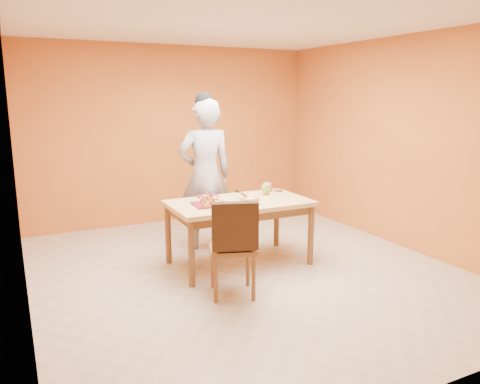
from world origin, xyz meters
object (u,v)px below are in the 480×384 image
red_dinner_plate (208,197)px  pastry_platter (209,204)px  person (205,175)px  egg_ornament (266,189)px  magenta_glass (270,187)px  checker_tin (279,191)px  dining_chair (233,245)px  dining_table (239,209)px  sponge_cake (250,201)px

red_dinner_plate → pastry_platter: bearing=-111.7°
person → egg_ornament: (0.56, -0.59, -0.12)m
red_dinner_plate → egg_ornament: 0.72m
egg_ornament → magenta_glass: (0.15, 0.17, -0.03)m
checker_tin → dining_chair: bearing=-137.8°
dining_table → magenta_glass: (0.60, 0.33, 0.15)m
dining_table → magenta_glass: 0.70m
dining_table → egg_ornament: egg_ornament is taller
dining_chair → red_dinner_plate: size_ratio=3.81×
sponge_cake → egg_ornament: size_ratio=1.36×
sponge_cake → magenta_glass: (0.55, 0.51, 0.02)m
person → magenta_glass: (0.71, -0.42, -0.15)m
dining_table → checker_tin: (0.68, 0.25, 0.11)m
egg_ornament → checker_tin: (0.23, 0.09, -0.06)m
dining_table → pastry_platter: (-0.39, -0.03, 0.10)m
sponge_cake → checker_tin: 0.76m
red_dinner_plate → magenta_glass: magenta_glass is taller
person → sponge_cake: bearing=106.0°
dining_chair → egg_ornament: dining_chair is taller
dining_chair → person: person is taller
checker_tin → magenta_glass: bearing=135.2°
dining_chair → pastry_platter: (0.05, 0.73, 0.25)m
dining_chair → magenta_glass: 1.54m
dining_chair → magenta_glass: dining_chair is taller
dining_table → sponge_cake: bearing=-74.2°
egg_ornament → red_dinner_plate: bearing=174.3°
dining_chair → dining_table: bearing=78.9°
red_dinner_plate → magenta_glass: size_ratio=2.49×
person → magenta_glass: 0.84m
magenta_glass → checker_tin: (0.08, -0.08, -0.04)m
pastry_platter → red_dinner_plate: 0.41m
red_dinner_plate → egg_ornament: size_ratio=1.67×
person → sponge_cake: person is taller
person → egg_ornament: size_ratio=12.32×
red_dinner_plate → egg_ornament: bearing=-15.0°
pastry_platter → magenta_glass: size_ratio=3.14×
dining_table → red_dinner_plate: bearing=124.8°
sponge_cake → checker_tin: bearing=33.9°
pastry_platter → red_dinner_plate: pastry_platter is taller
dining_chair → sponge_cake: bearing=69.3°
dining_table → checker_tin: bearing=20.3°
red_dinner_plate → magenta_glass: bearing=-1.1°
red_dinner_plate → checker_tin: size_ratio=2.71×
red_dinner_plate → egg_ornament: (0.69, -0.19, 0.07)m
dining_chair → person: size_ratio=0.52×
sponge_cake → person: bearing=99.8°
dining_chair → pastry_platter: dining_chair is taller
red_dinner_plate → sponge_cake: (0.29, -0.52, 0.03)m
red_dinner_plate → person: bearing=72.0°
person → sponge_cake: (0.16, -0.93, -0.16)m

